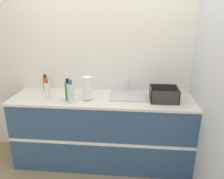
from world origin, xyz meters
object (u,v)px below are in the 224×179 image
(bottle_green, at_px, (68,91))
(bottle_clear, at_px, (71,93))
(sink, at_px, (128,95))
(paper_towel_roll, at_px, (87,88))
(dish_rack, at_px, (164,96))
(bottle_white_spray, at_px, (47,91))
(bottle_amber, at_px, (46,84))

(bottle_green, relative_size, bottle_clear, 0.96)
(sink, height_order, paper_towel_roll, paper_towel_roll)
(dish_rack, distance_m, bottle_clear, 1.09)
(dish_rack, xyz_separation_m, bottle_white_spray, (-1.38, -0.10, 0.05))
(dish_rack, distance_m, bottle_amber, 1.54)
(bottle_amber, relative_size, bottle_white_spray, 0.87)
(paper_towel_roll, relative_size, dish_rack, 0.88)
(paper_towel_roll, height_order, bottle_green, paper_towel_roll)
(sink, distance_m, bottle_white_spray, 0.97)
(sink, height_order, dish_rack, sink)
(bottle_amber, height_order, bottle_clear, bottle_clear)
(sink, relative_size, paper_towel_roll, 1.55)
(bottle_amber, height_order, bottle_white_spray, bottle_white_spray)
(paper_towel_roll, xyz_separation_m, bottle_clear, (-0.18, -0.10, -0.03))
(sink, distance_m, bottle_green, 0.73)
(dish_rack, relative_size, bottle_amber, 1.47)
(bottle_green, height_order, bottle_amber, bottle_green)
(bottle_clear, bearing_deg, paper_towel_roll, 29.23)
(bottle_white_spray, relative_size, bottle_clear, 0.93)
(paper_towel_roll, distance_m, dish_rack, 0.91)
(dish_rack, bearing_deg, bottle_amber, 171.87)
(sink, distance_m, bottle_clear, 0.70)
(bottle_green, bearing_deg, sink, 13.92)
(sink, height_order, bottle_amber, bottle_amber)
(bottle_amber, distance_m, bottle_clear, 0.58)
(bottle_amber, bearing_deg, bottle_clear, -39.79)
(paper_towel_roll, bearing_deg, sink, 18.29)
(paper_towel_roll, bearing_deg, bottle_green, -175.49)
(bottle_green, xyz_separation_m, bottle_clear, (0.06, -0.08, 0.00))
(bottle_green, bearing_deg, paper_towel_roll, 4.51)
(bottle_white_spray, bearing_deg, paper_towel_roll, 4.59)
(paper_towel_roll, height_order, bottle_amber, paper_towel_roll)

